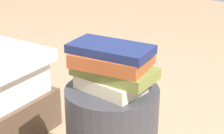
% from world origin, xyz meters
% --- Properties ---
extents(book_cream, '(0.25, 0.18, 0.05)m').
position_xyz_m(book_cream, '(-0.00, 0.01, 0.55)').
color(book_cream, beige).
rests_on(book_cream, side_table).
extents(book_olive, '(0.30, 0.16, 0.04)m').
position_xyz_m(book_olive, '(-0.01, 0.00, 0.59)').
color(book_olive, olive).
rests_on(book_olive, book_cream).
extents(book_rust, '(0.29, 0.22, 0.05)m').
position_xyz_m(book_rust, '(0.00, 0.00, 0.64)').
color(book_rust, '#994723').
rests_on(book_rust, book_olive).
extents(book_navy, '(0.30, 0.18, 0.03)m').
position_xyz_m(book_navy, '(-0.00, 0.01, 0.68)').
color(book_navy, '#19234C').
rests_on(book_navy, book_rust).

